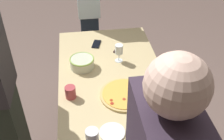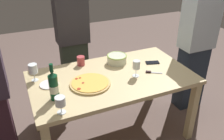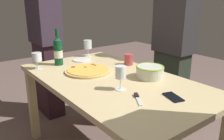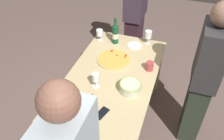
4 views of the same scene
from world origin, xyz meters
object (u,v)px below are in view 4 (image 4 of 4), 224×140
object	(u,v)px
wine_bottle	(115,33)
pizza_knife	(88,98)
cup_amber	(149,66)
wine_glass_near_pizza	(100,33)
dining_table	(112,81)
side_plate	(134,45)
person_guest_right	(135,14)
wine_glass_far_left	(96,78)
person_guest_left	(203,79)
serving_bowl	(130,87)
wine_glass_by_bottle	(148,35)
pizza	(114,59)
cell_phone	(102,113)

from	to	relation	value
wine_bottle	pizza_knife	distance (m)	1.00
cup_amber	pizza_knife	world-z (taller)	cup_amber
wine_glass_near_pizza	pizza_knife	bearing A→B (deg)	14.83
dining_table	side_plate	world-z (taller)	side_plate
person_guest_right	cup_amber	bearing A→B (deg)	20.60
wine_glass_near_pizza	wine_glass_far_left	xyz separation A→B (m)	(0.81, 0.27, 0.02)
person_guest_left	serving_bowl	bearing A→B (deg)	16.08
dining_table	serving_bowl	distance (m)	0.33
wine_bottle	wine_glass_by_bottle	bearing A→B (deg)	106.63
side_plate	person_guest_right	xyz separation A→B (m)	(-0.55, -0.14, 0.13)
wine_bottle	person_guest_left	xyz separation A→B (m)	(0.45, 1.06, -0.05)
dining_table	wine_bottle	size ratio (longest dim) A/B	4.82
wine_glass_by_bottle	side_plate	size ratio (longest dim) A/B	0.97
dining_table	wine_glass_far_left	distance (m)	0.32
wine_bottle	cup_amber	xyz separation A→B (m)	(0.39, 0.51, -0.08)
dining_table	pizza	bearing A→B (deg)	-166.08
wine_glass_by_bottle	pizza_knife	bearing A→B (deg)	-16.40
wine_bottle	wine_glass_near_pizza	world-z (taller)	wine_bottle
wine_glass_far_left	wine_glass_near_pizza	bearing A→B (deg)	-161.50
serving_bowl	pizza_knife	distance (m)	0.42
cup_amber	wine_bottle	bearing A→B (deg)	-127.06
pizza	person_guest_left	distance (m)	0.97
side_plate	pizza_knife	bearing A→B (deg)	-10.58
side_plate	wine_glass_near_pizza	bearing A→B (deg)	-88.59
wine_bottle	cell_phone	size ratio (longest dim) A/B	2.30
serving_bowl	wine_glass_far_left	size ratio (longest dim) A/B	1.29
pizza	dining_table	bearing A→B (deg)	13.92
cell_phone	person_guest_left	size ratio (longest dim) A/B	0.09
wine_bottle	serving_bowl	bearing A→B (deg)	27.94
pizza	person_guest_left	size ratio (longest dim) A/B	0.23
dining_table	cell_phone	distance (m)	0.54
serving_bowl	person_guest_left	world-z (taller)	person_guest_left
wine_bottle	person_guest_right	xyz separation A→B (m)	(-0.55, 0.11, 0.01)
wine_glass_by_bottle	person_guest_left	world-z (taller)	person_guest_left
pizza	person_guest_right	world-z (taller)	person_guest_right
person_guest_left	person_guest_right	xyz separation A→B (m)	(-1.01, -0.96, 0.06)
wine_glass_far_left	person_guest_right	bearing A→B (deg)	178.46
dining_table	cup_amber	world-z (taller)	cup_amber
cell_phone	side_plate	bearing A→B (deg)	-72.87
serving_bowl	wine_glass_by_bottle	xyz separation A→B (m)	(-0.88, -0.02, 0.07)
wine_glass_far_left	wine_bottle	bearing A→B (deg)	-175.20
wine_glass_by_bottle	cup_amber	distance (m)	0.52
serving_bowl	wine_glass_by_bottle	distance (m)	0.88
pizza	cup_amber	bearing A→B (deg)	84.40
pizza	wine_glass_by_bottle	distance (m)	0.55
cup_amber	serving_bowl	bearing A→B (deg)	-16.24
pizza	serving_bowl	xyz separation A→B (m)	(0.42, 0.30, 0.04)
pizza_knife	side_plate	bearing A→B (deg)	169.42
person_guest_left	pizza_knife	bearing A→B (deg)	19.19
cell_phone	cup_amber	bearing A→B (deg)	-92.98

